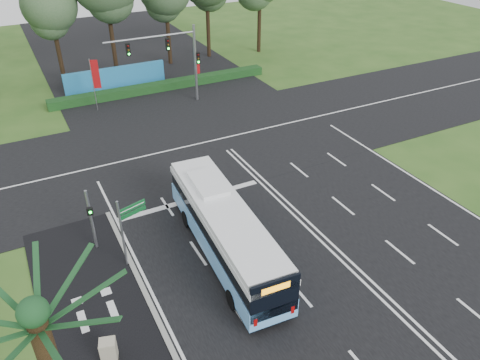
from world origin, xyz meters
name	(u,v)px	position (x,y,z in m)	size (l,w,h in m)	color
ground	(299,221)	(0.00, 0.00, 0.00)	(120.00, 120.00, 0.00)	#2D531B
road_main	(299,220)	(0.00, 0.00, 0.02)	(20.00, 120.00, 0.04)	black
road_cross	(216,140)	(0.00, 12.00, 0.03)	(120.00, 14.00, 0.05)	black
bike_path	(103,332)	(-12.50, -3.00, 0.03)	(5.00, 18.00, 0.06)	black
kerb_strip	(154,313)	(-10.10, -3.00, 0.06)	(0.25, 18.00, 0.12)	gray
city_bus	(225,230)	(-5.29, -0.73, 1.68)	(3.17, 11.74, 3.33)	#6AB3F7
pedestrian_signal	(91,218)	(-11.41, 3.04, 2.07)	(0.34, 0.43, 3.79)	gray
street_sign	(127,223)	(-9.97, 1.02, 2.57)	(1.53, 0.54, 4.08)	gray
utility_cabinet	(109,350)	(-12.57, -4.55, 0.56)	(0.67, 0.56, 1.12)	#A9A188
banner_flag_left	(95,77)	(-6.77, 22.23, 3.09)	(0.66, 0.30, 4.75)	gray
banner_flag_mid	(197,65)	(2.98, 22.69, 2.57)	(0.57, 0.12, 3.90)	gray
palm_tree	(39,331)	(-14.50, -8.00, 6.44)	(3.20, 3.20, 7.65)	#382614
traffic_light_gantry	(176,54)	(0.21, 20.50, 4.66)	(8.41, 0.28, 7.00)	gray
hedge	(163,86)	(0.00, 24.50, 0.40)	(22.00, 1.20, 0.80)	#133513
blue_hoarding	(116,78)	(-4.00, 27.00, 1.10)	(10.00, 0.30, 2.20)	#217AB8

